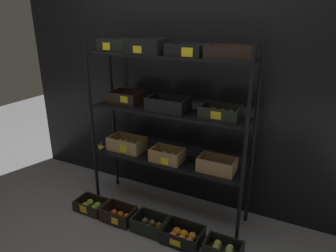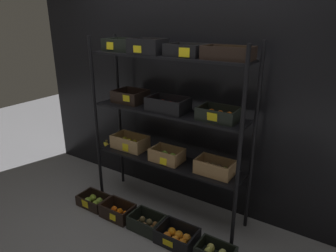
# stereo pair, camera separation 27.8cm
# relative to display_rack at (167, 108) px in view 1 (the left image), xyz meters

# --- Properties ---
(ground_plane) EXTENTS (10.00, 10.00, 0.00)m
(ground_plane) POSITION_rel_display_rack_xyz_m (0.01, -0.00, -1.08)
(ground_plane) COLOR gray
(storefront_wall) EXTENTS (3.91, 0.12, 2.69)m
(storefront_wall) POSITION_rel_display_rack_xyz_m (0.01, 0.37, 0.26)
(storefront_wall) COLOR black
(storefront_wall) RESTS_ON ground_plane
(display_rack) EXTENTS (1.63, 0.38, 1.70)m
(display_rack) POSITION_rel_display_rack_xyz_m (0.00, 0.00, 0.00)
(display_rack) COLOR black
(display_rack) RESTS_ON ground_plane
(crate_ground_apple_green) EXTENTS (0.32, 0.23, 0.11)m
(crate_ground_apple_green) POSITION_rel_display_rack_xyz_m (-0.68, -0.36, -1.04)
(crate_ground_apple_green) COLOR black
(crate_ground_apple_green) RESTS_ON ground_plane
(crate_ground_tangerine) EXTENTS (0.32, 0.22, 0.14)m
(crate_ground_tangerine) POSITION_rel_display_rack_xyz_m (-0.34, -0.38, -1.03)
(crate_ground_tangerine) COLOR black
(crate_ground_tangerine) RESTS_ON ground_plane
(crate_ground_kiwi) EXTENTS (0.31, 0.23, 0.14)m
(crate_ground_kiwi) POSITION_rel_display_rack_xyz_m (0.01, -0.36, -1.03)
(crate_ground_kiwi) COLOR black
(crate_ground_kiwi) RESTS_ON ground_plane
(crate_ground_orange) EXTENTS (0.34, 0.26, 0.13)m
(crate_ground_orange) POSITION_rel_display_rack_xyz_m (0.34, -0.37, -1.03)
(crate_ground_orange) COLOR black
(crate_ground_orange) RESTS_ON ground_plane
(crate_ground_pear) EXTENTS (0.31, 0.20, 0.12)m
(crate_ground_pear) POSITION_rel_display_rack_xyz_m (0.70, -0.37, -1.03)
(crate_ground_pear) COLOR black
(crate_ground_pear) RESTS_ON ground_plane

